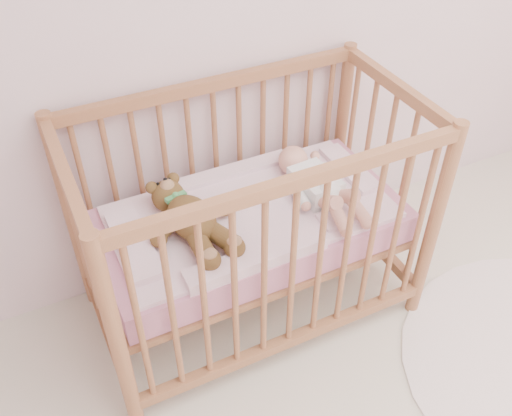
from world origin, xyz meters
TOP-DOWN VIEW (x-y plane):
  - crib at (-0.42, 1.60)m, footprint 1.36×0.76m
  - mattress at (-0.42, 1.60)m, footprint 1.22×0.62m
  - blanket at (-0.42, 1.60)m, footprint 1.10×0.58m
  - baby at (-0.13, 1.58)m, footprint 0.31×0.59m
  - teddy_bear at (-0.67, 1.58)m, footprint 0.46×0.58m

SIDE VIEW (x-z plane):
  - mattress at x=-0.42m, z-range 0.42..0.55m
  - crib at x=-0.42m, z-range 0.00..1.00m
  - blanket at x=-0.42m, z-range 0.53..0.59m
  - baby at x=-0.13m, z-range 0.57..0.70m
  - teddy_bear at x=-0.67m, z-range 0.57..0.72m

